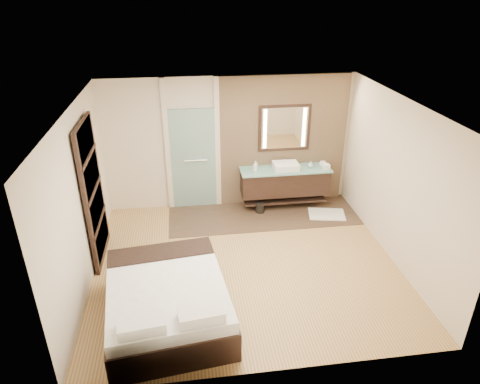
{
  "coord_description": "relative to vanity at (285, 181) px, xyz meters",
  "views": [
    {
      "loc": [
        -0.91,
        -5.88,
        4.31
      ],
      "look_at": [
        -0.02,
        0.6,
        1.06
      ],
      "focal_mm": 32.0,
      "sensor_mm": 36.0,
      "label": 1
    }
  ],
  "objects": [
    {
      "name": "soap_bottle_a",
      "position": [
        -0.64,
        -0.06,
        0.39
      ],
      "size": [
        0.1,
        0.1,
        0.22
      ],
      "primitive_type": "imported",
      "rotation": [
        0.0,
        0.0,
        -0.28
      ],
      "color": "silver",
      "rests_on": "vanity"
    },
    {
      "name": "floor",
      "position": [
        -1.1,
        -1.92,
        -0.58
      ],
      "size": [
        5.0,
        5.0,
        0.0
      ],
      "primitive_type": "plane",
      "color": "olive",
      "rests_on": "ground"
    },
    {
      "name": "mirror_unit",
      "position": [
        0.0,
        0.24,
        1.07
      ],
      "size": [
        1.06,
        0.04,
        0.96
      ],
      "color": "black",
      "rests_on": "stone_wall"
    },
    {
      "name": "shoji_partition",
      "position": [
        -3.53,
        -1.32,
        0.63
      ],
      "size": [
        0.06,
        1.2,
        2.4
      ],
      "color": "black",
      "rests_on": "floor"
    },
    {
      "name": "frosted_door",
      "position": [
        -1.85,
        0.28,
        0.56
      ],
      "size": [
        1.1,
        0.12,
        2.7
      ],
      "color": "silver",
      "rests_on": "floor"
    },
    {
      "name": "tissue_box",
      "position": [
        0.82,
        -0.12,
        0.33
      ],
      "size": [
        0.13,
        0.13,
        0.1
      ],
      "primitive_type": "cube",
      "rotation": [
        0.0,
        0.0,
        0.12
      ],
      "color": "white",
      "rests_on": "vanity"
    },
    {
      "name": "bed",
      "position": [
        -2.38,
        -3.08,
        -0.26
      ],
      "size": [
        1.83,
        2.18,
        0.77
      ],
      "rotation": [
        0.0,
        0.0,
        0.12
      ],
      "color": "black",
      "rests_on": "floor"
    },
    {
      "name": "soap_bottle_b",
      "position": [
        -0.59,
        0.1,
        0.36
      ],
      "size": [
        0.09,
        0.09,
        0.16
      ],
      "primitive_type": "imported",
      "rotation": [
        0.0,
        0.0,
        -0.32
      ],
      "color": "#B2B2B2",
      "rests_on": "vanity"
    },
    {
      "name": "bath_mat",
      "position": [
        0.79,
        -0.5,
        -0.56
      ],
      "size": [
        0.81,
        0.64,
        0.02
      ],
      "primitive_type": "cube",
      "rotation": [
        0.0,
        0.0,
        -0.21
      ],
      "color": "white",
      "rests_on": "floor"
    },
    {
      "name": "cup",
      "position": [
        0.79,
        0.01,
        0.34
      ],
      "size": [
        0.16,
        0.16,
        0.1
      ],
      "primitive_type": "imported",
      "rotation": [
        0.0,
        0.0,
        0.21
      ],
      "color": "white",
      "rests_on": "vanity"
    },
    {
      "name": "soap_bottle_c",
      "position": [
        0.52,
        -0.0,
        0.35
      ],
      "size": [
        0.14,
        0.14,
        0.14
      ],
      "primitive_type": "imported",
      "rotation": [
        0.0,
        0.0,
        -0.37
      ],
      "color": "#A8D4D3",
      "rests_on": "vanity"
    },
    {
      "name": "stone_wall",
      "position": [
        0.0,
        0.29,
        0.77
      ],
      "size": [
        2.6,
        0.08,
        2.7
      ],
      "primitive_type": "cube",
      "color": "tan",
      "rests_on": "floor"
    },
    {
      "name": "vanity",
      "position": [
        0.0,
        0.0,
        0.0
      ],
      "size": [
        1.85,
        0.55,
        0.88
      ],
      "color": "black",
      "rests_on": "stone_wall"
    },
    {
      "name": "waste_bin",
      "position": [
        -0.54,
        -0.21,
        -0.47
      ],
      "size": [
        0.2,
        0.2,
        0.23
      ],
      "primitive_type": "cylinder",
      "rotation": [
        0.0,
        0.0,
        0.12
      ],
      "color": "black",
      "rests_on": "floor"
    },
    {
      "name": "tile_strip",
      "position": [
        -0.5,
        -0.32,
        -0.57
      ],
      "size": [
        3.8,
        1.3,
        0.01
      ],
      "primitive_type": "cube",
      "color": "#3B2E20",
      "rests_on": "floor"
    }
  ]
}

